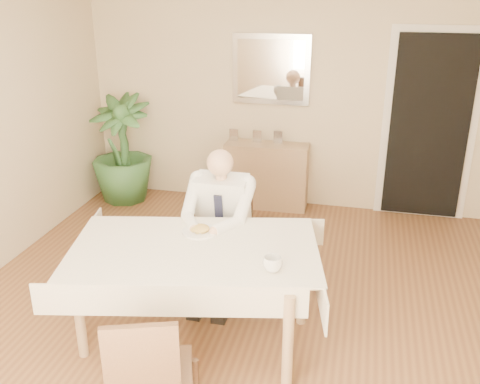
% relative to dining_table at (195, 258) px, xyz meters
% --- Properties ---
extents(room, '(5.00, 5.02, 2.60)m').
position_rel_dining_table_xyz_m(room, '(0.18, 0.24, 0.63)').
color(room, brown).
rests_on(room, ground).
extents(doorway, '(0.96, 0.07, 2.10)m').
position_rel_dining_table_xyz_m(doorway, '(1.73, 2.71, 0.33)').
color(doorway, white).
rests_on(doorway, ground).
extents(mirror, '(0.86, 0.04, 0.76)m').
position_rel_dining_table_xyz_m(mirror, '(0.02, 2.71, 0.88)').
color(mirror, silver).
rests_on(mirror, room).
extents(dining_table, '(1.92, 1.37, 0.75)m').
position_rel_dining_table_xyz_m(dining_table, '(0.00, 0.00, 0.00)').
color(dining_table, '#957A54').
rests_on(dining_table, ground).
extents(chair_far, '(0.42, 0.42, 0.84)m').
position_rel_dining_table_xyz_m(chair_far, '(0.00, 0.88, -0.20)').
color(chair_far, '#3C2818').
rests_on(chair_far, ground).
extents(chair_near, '(0.51, 0.52, 0.85)m').
position_rel_dining_table_xyz_m(chair_near, '(0.04, -0.94, -0.20)').
color(chair_near, '#3C2818').
rests_on(chair_near, ground).
extents(seated_man, '(0.48, 0.72, 1.24)m').
position_rel_dining_table_xyz_m(seated_man, '(0.00, 0.59, 0.02)').
color(seated_man, white).
rests_on(seated_man, ground).
extents(plate, '(0.26, 0.26, 0.02)m').
position_rel_dining_table_xyz_m(plate, '(-0.03, 0.23, 0.09)').
color(plate, white).
rests_on(plate, dining_table).
extents(food, '(0.14, 0.14, 0.06)m').
position_rel_dining_table_xyz_m(food, '(-0.03, 0.23, 0.11)').
color(food, olive).
rests_on(food, dining_table).
extents(knife, '(0.01, 0.13, 0.01)m').
position_rel_dining_table_xyz_m(knife, '(0.01, 0.17, 0.11)').
color(knife, silver).
rests_on(knife, dining_table).
extents(fork, '(0.01, 0.13, 0.01)m').
position_rel_dining_table_xyz_m(fork, '(-0.07, 0.17, 0.11)').
color(fork, silver).
rests_on(fork, dining_table).
extents(coffee_mug, '(0.15, 0.15, 0.10)m').
position_rel_dining_table_xyz_m(coffee_mug, '(0.58, -0.19, 0.13)').
color(coffee_mug, white).
rests_on(coffee_mug, dining_table).
extents(sideboard, '(0.94, 0.34, 0.75)m').
position_rel_dining_table_xyz_m(sideboard, '(0.02, 2.56, -0.29)').
color(sideboard, '#957A54').
rests_on(sideboard, ground).
extents(photo_frame_left, '(0.10, 0.02, 0.14)m').
position_rel_dining_table_xyz_m(photo_frame_left, '(-0.37, 2.60, 0.15)').
color(photo_frame_left, silver).
rests_on(photo_frame_left, sideboard).
extents(photo_frame_center, '(0.10, 0.02, 0.14)m').
position_rel_dining_table_xyz_m(photo_frame_center, '(-0.10, 2.61, 0.15)').
color(photo_frame_center, silver).
rests_on(photo_frame_center, sideboard).
extents(photo_frame_right, '(0.10, 0.02, 0.14)m').
position_rel_dining_table_xyz_m(photo_frame_right, '(0.14, 2.63, 0.15)').
color(photo_frame_right, silver).
rests_on(photo_frame_right, sideboard).
extents(potted_palm, '(0.73, 0.73, 1.25)m').
position_rel_dining_table_xyz_m(potted_palm, '(-1.66, 2.37, -0.04)').
color(potted_palm, '#2B5528').
rests_on(potted_palm, ground).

